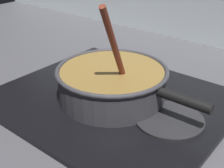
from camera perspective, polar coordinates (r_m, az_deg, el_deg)
name	(u,v)px	position (r m, az deg, el deg)	size (l,w,h in m)	color
ground	(41,150)	(0.67, -13.22, -11.98)	(2.40, 1.60, 0.04)	#4C4C51
hob_plate	(112,99)	(0.77, 0.00, -2.91)	(0.56, 0.48, 0.01)	black
burner_ring	(112,96)	(0.77, 0.00, -2.27)	(0.17, 0.17, 0.01)	#592D0C
spare_burner	(169,119)	(0.69, 10.74, -6.54)	(0.16, 0.16, 0.01)	#262628
cooking_pan	(112,82)	(0.75, 0.07, 0.33)	(0.39, 0.28, 0.26)	#38383D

